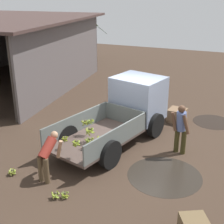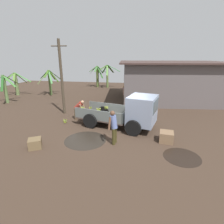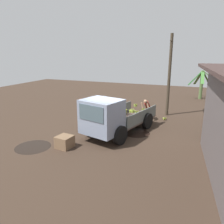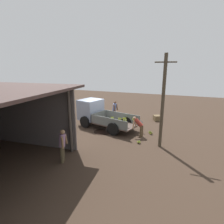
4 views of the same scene
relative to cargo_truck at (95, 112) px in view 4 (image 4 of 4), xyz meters
name	(u,v)px [view 4 (image 4 of 4)]	position (x,y,z in m)	size (l,w,h in m)	color
ground	(102,126)	(-0.49, -0.02, -1.02)	(36.00, 36.00, 0.00)	#3C2C22
mud_patch_0	(88,114)	(2.19, -2.66, -1.02)	(1.53, 1.53, 0.01)	black
mud_patch_1	(104,132)	(-1.15, 1.08, -1.02)	(1.36, 1.36, 0.01)	black
mud_patch_2	(130,122)	(-2.27, -1.86, -1.02)	(2.08, 2.08, 0.01)	black
cargo_truck	(95,112)	(0.00, 0.00, 0.00)	(4.86, 2.81, 1.97)	#4E3E37
utility_pole	(163,101)	(-5.11, 2.03, 1.59)	(1.10, 0.18, 5.10)	#42372A
person_foreground_visitor	(114,109)	(-0.82, -1.95, -0.11)	(0.45, 0.66, 1.64)	#393317
person_worker_loading	(139,125)	(-3.63, 1.03, -0.26)	(0.72, 0.63, 1.30)	brown
person_bystander_near_shed	(62,144)	(-1.03, 5.43, -0.12)	(0.44, 0.65, 1.62)	#4C402B
banana_bunch_on_ground_0	(151,133)	(-4.34, 0.38, -0.91)	(0.25, 0.24, 0.20)	#48412F
banana_bunch_on_ground_1	(150,132)	(-4.24, 0.18, -0.92)	(0.20, 0.21, 0.18)	#48412E
banana_bunch_on_ground_2	(139,142)	(-3.91, 2.08, -0.92)	(0.25, 0.25, 0.19)	#4A4230
wooden_crate_0	(157,118)	(-4.29, -2.99, -0.80)	(0.55, 0.55, 0.44)	brown
wooden_crate_1	(85,115)	(1.70, -1.35, -0.76)	(0.65, 0.65, 0.51)	brown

